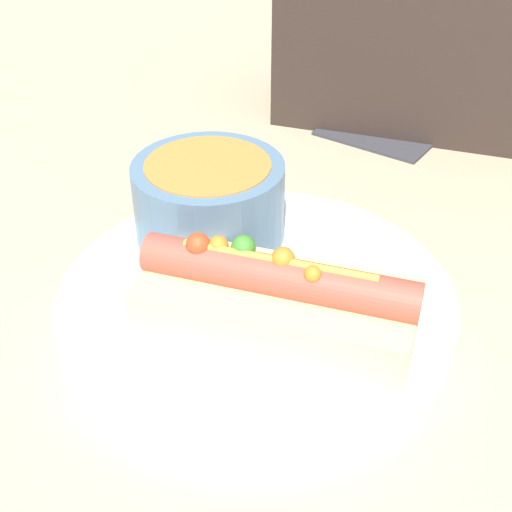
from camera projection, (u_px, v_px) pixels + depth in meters
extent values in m
plane|color=tan|center=(256.00, 312.00, 0.48)|extent=(4.00, 4.00, 0.00)
cylinder|color=white|center=(256.00, 301.00, 0.48)|extent=(0.27, 0.27, 0.02)
cube|color=#E5C17F|center=(277.00, 306.00, 0.44)|extent=(0.17, 0.07, 0.03)
cylinder|color=#B24738|center=(278.00, 277.00, 0.42)|extent=(0.17, 0.03, 0.03)
sphere|color=orange|center=(218.00, 245.00, 0.43)|extent=(0.01, 0.01, 0.01)
sphere|color=orange|center=(283.00, 259.00, 0.42)|extent=(0.01, 0.01, 0.01)
sphere|color=#387A28|center=(247.00, 248.00, 0.43)|extent=(0.02, 0.02, 0.02)
sphere|color=orange|center=(313.00, 274.00, 0.41)|extent=(0.01, 0.01, 0.01)
sphere|color=#C63F1E|center=(198.00, 245.00, 0.43)|extent=(0.02, 0.02, 0.02)
cylinder|color=gold|center=(278.00, 261.00, 0.42)|extent=(0.12, 0.01, 0.01)
cylinder|color=slate|center=(209.00, 201.00, 0.51)|extent=(0.11, 0.11, 0.06)
cylinder|color=#C67533|center=(208.00, 174.00, 0.50)|extent=(0.09, 0.09, 0.02)
cube|color=#B7B7BC|center=(123.00, 272.00, 0.49)|extent=(0.04, 0.10, 0.00)
ellipsoid|color=#B7B7BC|center=(192.00, 222.00, 0.53)|extent=(0.04, 0.05, 0.01)
cube|color=#333338|center=(375.00, 135.00, 0.70)|extent=(0.12, 0.09, 0.01)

